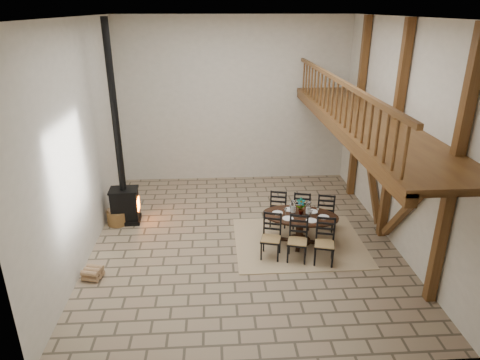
{
  "coord_description": "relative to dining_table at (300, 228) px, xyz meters",
  "views": [
    {
      "loc": [
        -0.65,
        -8.98,
        5.19
      ],
      "look_at": [
        -0.06,
        0.4,
        1.37
      ],
      "focal_mm": 32.0,
      "sensor_mm": 36.0,
      "label": 1
    }
  ],
  "objects": [
    {
      "name": "rug",
      "position": [
        -0.0,
        -0.0,
        -0.38
      ],
      "size": [
        3.0,
        2.5,
        0.02
      ],
      "primitive_type": "cube",
      "color": "tan",
      "rests_on": "ground"
    },
    {
      "name": "ground",
      "position": [
        -1.3,
        0.25,
        -0.39
      ],
      "size": [
        8.0,
        8.0,
        0.0
      ],
      "primitive_type": "plane",
      "color": "#8D7A5E",
      "rests_on": "ground"
    },
    {
      "name": "log_stack",
      "position": [
        -4.5,
        -1.16,
        -0.27
      ],
      "size": [
        0.43,
        0.44,
        0.24
      ],
      "rotation": [
        0.0,
        0.0,
        -0.26
      ],
      "color": "tan",
      "rests_on": "ground"
    },
    {
      "name": "wood_stove",
      "position": [
        -4.26,
        1.32,
        0.72
      ],
      "size": [
        0.74,
        0.58,
        5.0
      ],
      "rotation": [
        0.0,
        0.0,
        0.05
      ],
      "color": "black",
      "rests_on": "ground"
    },
    {
      "name": "dining_table",
      "position": [
        0.0,
        0.0,
        0.0
      ],
      "size": [
        2.03,
        2.29,
        1.13
      ],
      "rotation": [
        0.0,
        0.0,
        -0.26
      ],
      "color": "black",
      "rests_on": "ground"
    },
    {
      "name": "room_shell",
      "position": [
        -0.11,
        0.25,
        2.63
      ],
      "size": [
        7.02,
        8.02,
        5.01
      ],
      "color": "beige",
      "rests_on": "ground"
    },
    {
      "name": "log_basket",
      "position": [
        -4.46,
        1.25,
        -0.19
      ],
      "size": [
        0.55,
        0.55,
        0.45
      ],
      "rotation": [
        0.0,
        0.0,
        0.22
      ],
      "color": "brown",
      "rests_on": "ground"
    }
  ]
}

